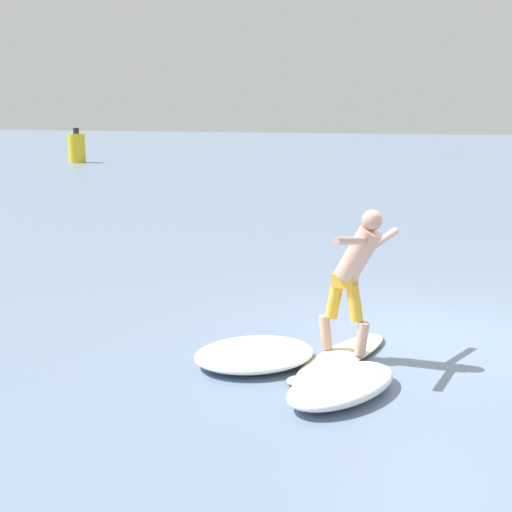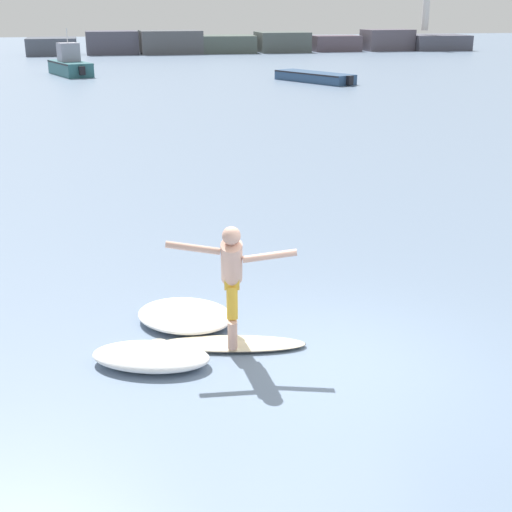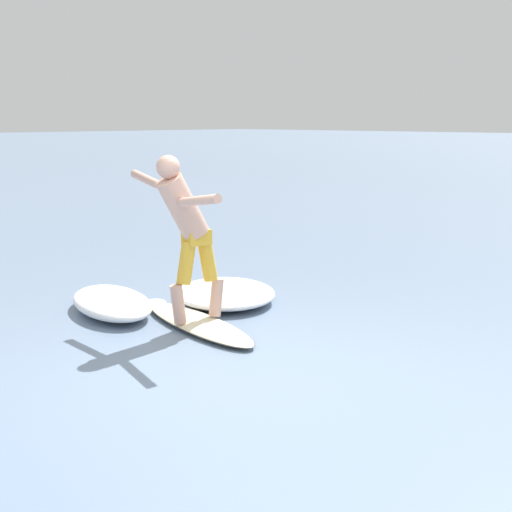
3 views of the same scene
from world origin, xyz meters
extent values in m
plane|color=slate|center=(0.00, 0.00, 0.00)|extent=(200.00, 200.00, 0.00)
ellipsoid|color=beige|center=(-1.27, 0.79, 0.05)|extent=(2.07, 0.91, 0.09)
ellipsoid|color=beige|center=(-2.27, 1.00, 0.05)|extent=(0.33, 0.33, 0.08)
ellipsoid|color=#2D2D33|center=(-1.27, 0.79, 0.05)|extent=(2.08, 0.93, 0.04)
cone|color=black|center=(-0.46, 0.62, -0.06)|extent=(0.06, 0.06, 0.14)
cone|color=black|center=(-0.57, 0.78, -0.06)|extent=(0.06, 0.06, 0.14)
cone|color=black|center=(-0.63, 0.51, -0.06)|extent=(0.06, 0.06, 0.14)
cylinder|color=#D4A18B|center=(-1.31, 0.55, 0.29)|extent=(0.16, 0.20, 0.42)
cylinder|color=gold|center=(-1.29, 0.66, 0.72)|extent=(0.18, 0.25, 0.46)
cylinder|color=#D4A18B|center=(-1.23, 1.02, 0.29)|extent=(0.16, 0.20, 0.42)
cylinder|color=gold|center=(-1.25, 0.92, 0.72)|extent=(0.18, 0.25, 0.46)
cube|color=gold|center=(-1.27, 0.79, 0.97)|extent=(0.24, 0.29, 0.16)
cylinder|color=#D4A18B|center=(-1.29, 0.63, 1.30)|extent=(0.37, 0.60, 0.71)
sphere|color=#D4A18B|center=(-1.32, 0.47, 1.71)|extent=(0.24, 0.24, 0.24)
cylinder|color=#D4A18B|center=(-0.83, 0.44, 1.42)|extent=(0.71, 0.24, 0.21)
cylinder|color=#D4A18B|center=(-1.79, 0.60, 1.54)|extent=(0.71, 0.22, 0.20)
cylinder|color=yellow|center=(27.06, 25.47, 0.87)|extent=(1.01, 1.01, 1.74)
cylinder|color=black|center=(27.06, 25.47, 1.92)|extent=(0.35, 0.35, 0.36)
ellipsoid|color=white|center=(-2.40, 0.48, 0.12)|extent=(1.73, 1.26, 0.25)
ellipsoid|color=white|center=(-1.82, 1.71, 0.11)|extent=(1.90, 1.86, 0.23)
camera|label=1|loc=(-9.21, -1.37, 2.89)|focal=50.00mm
camera|label=2|loc=(-2.73, -7.91, 4.46)|focal=50.00mm
camera|label=3|loc=(4.22, -4.06, 2.19)|focal=50.00mm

